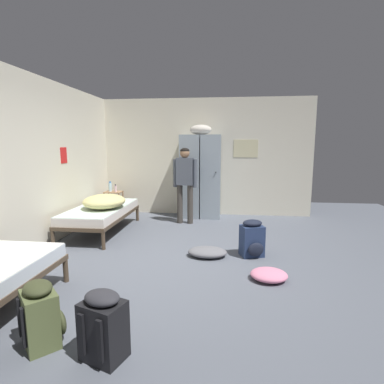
# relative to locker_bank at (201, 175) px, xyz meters

# --- Properties ---
(ground_plane) EXTENTS (9.48, 9.48, 0.00)m
(ground_plane) POSITION_rel_locker_bank_xyz_m (0.07, -2.68, -0.97)
(ground_plane) COLOR #565B66
(room_backdrop) EXTENTS (4.87, 5.99, 2.69)m
(room_backdrop) POSITION_rel_locker_bank_xyz_m (-1.24, -1.33, 0.37)
(room_backdrop) COLOR beige
(room_backdrop) RESTS_ON ground_plane
(locker_bank) EXTENTS (0.90, 0.55, 2.07)m
(locker_bank) POSITION_rel_locker_bank_xyz_m (0.00, 0.00, 0.00)
(locker_bank) COLOR #8C99A3
(locker_bank) RESTS_ON ground_plane
(shelf_unit) EXTENTS (0.38, 0.30, 0.57)m
(shelf_unit) POSITION_rel_locker_bank_xyz_m (-2.00, -0.13, -0.62)
(shelf_unit) COLOR #99704C
(shelf_unit) RESTS_ON ground_plane
(bed_left_rear) EXTENTS (0.90, 1.90, 0.49)m
(bed_left_rear) POSITION_rel_locker_bank_xyz_m (-1.75, -1.44, -0.59)
(bed_left_rear) COLOR #473828
(bed_left_rear) RESTS_ON ground_plane
(bedding_heap) EXTENTS (0.75, 0.82, 0.25)m
(bedding_heap) POSITION_rel_locker_bank_xyz_m (-1.63, -1.54, -0.35)
(bedding_heap) COLOR #D1C67F
(bedding_heap) RESTS_ON bed_left_rear
(person_traveler) EXTENTS (0.50, 0.22, 1.57)m
(person_traveler) POSITION_rel_locker_bank_xyz_m (-0.27, -0.61, -0.02)
(person_traveler) COLOR #3D3833
(person_traveler) RESTS_ON ground_plane
(water_bottle) EXTENTS (0.07, 0.07, 0.23)m
(water_bottle) POSITION_rel_locker_bank_xyz_m (-2.08, -0.11, -0.30)
(water_bottle) COLOR #B2DBEA
(water_bottle) RESTS_ON shelf_unit
(lotion_bottle) EXTENTS (0.05, 0.05, 0.17)m
(lotion_bottle) POSITION_rel_locker_bank_xyz_m (-1.93, -0.17, -0.32)
(lotion_bottle) COLOR beige
(lotion_bottle) RESTS_ON shelf_unit
(backpack_black) EXTENTS (0.38, 0.40, 0.55)m
(backpack_black) POSITION_rel_locker_bank_xyz_m (-0.34, -4.68, -0.71)
(backpack_black) COLOR black
(backpack_black) RESTS_ON ground_plane
(backpack_navy) EXTENTS (0.38, 0.39, 0.55)m
(backpack_navy) POSITION_rel_locker_bank_xyz_m (0.97, -2.37, -0.71)
(backpack_navy) COLOR navy
(backpack_navy) RESTS_ON ground_plane
(backpack_olive) EXTENTS (0.42, 0.42, 0.55)m
(backpack_olive) POSITION_rel_locker_bank_xyz_m (-0.92, -4.59, -0.71)
(backpack_olive) COLOR #566038
(backpack_olive) RESTS_ON ground_plane
(clothes_pile_grey) EXTENTS (0.58, 0.39, 0.14)m
(clothes_pile_grey) POSITION_rel_locker_bank_xyz_m (0.31, -2.47, -0.90)
(clothes_pile_grey) COLOR slate
(clothes_pile_grey) RESTS_ON ground_plane
(clothes_pile_pink) EXTENTS (0.45, 0.40, 0.13)m
(clothes_pile_pink) POSITION_rel_locker_bank_xyz_m (1.11, -3.16, -0.91)
(clothes_pile_pink) COLOR pink
(clothes_pile_pink) RESTS_ON ground_plane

